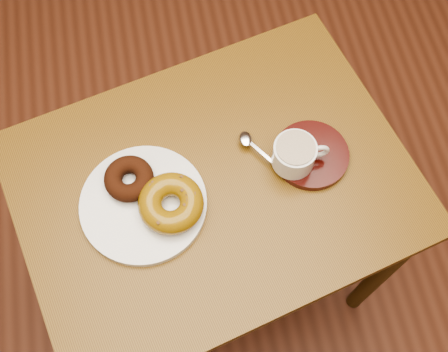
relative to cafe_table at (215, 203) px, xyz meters
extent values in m
plane|color=#5D2F1D|center=(-0.29, -0.11, -0.60)|extent=(6.00, 6.00, 0.00)
cube|color=brown|center=(0.00, 0.00, 0.10)|extent=(0.87, 0.73, 0.03)
cylinder|color=#3F2D12|center=(0.39, -0.16, -0.26)|extent=(0.04, 0.04, 0.68)
cylinder|color=#3F2D12|center=(-0.39, 0.16, -0.26)|extent=(0.04, 0.04, 0.68)
cylinder|color=#3F2D12|center=(0.27, 0.32, -0.26)|extent=(0.04, 0.04, 0.68)
cylinder|color=silver|center=(-0.14, -0.02, 0.12)|extent=(0.33, 0.33, 0.01)
torus|color=black|center=(-0.16, 0.02, 0.15)|extent=(0.12, 0.12, 0.03)
torus|color=#85600E|center=(-0.09, -0.04, 0.15)|extent=(0.13, 0.13, 0.04)
cube|color=#53351B|center=(-0.05, -0.04, 0.17)|extent=(0.01, 0.01, 0.00)
cube|color=#53351B|center=(-0.05, -0.03, 0.17)|extent=(0.01, 0.01, 0.00)
cube|color=#53351B|center=(-0.06, -0.02, 0.17)|extent=(0.01, 0.01, 0.00)
cube|color=#53351B|center=(-0.07, -0.01, 0.17)|extent=(0.01, 0.01, 0.00)
cube|color=#53351B|center=(-0.08, -0.01, 0.17)|extent=(0.01, 0.01, 0.00)
cube|color=#53351B|center=(-0.10, -0.01, 0.17)|extent=(0.01, 0.01, 0.00)
cube|color=#53351B|center=(-0.11, -0.01, 0.17)|extent=(0.01, 0.01, 0.00)
cube|color=#53351B|center=(-0.12, -0.02, 0.17)|extent=(0.01, 0.01, 0.00)
cube|color=#53351B|center=(-0.13, -0.04, 0.17)|extent=(0.01, 0.01, 0.00)
cube|color=#53351B|center=(-0.13, -0.05, 0.17)|extent=(0.01, 0.01, 0.00)
cube|color=#53351B|center=(-0.12, -0.06, 0.17)|extent=(0.01, 0.01, 0.00)
cube|color=#53351B|center=(-0.11, -0.07, 0.17)|extent=(0.01, 0.01, 0.00)
cube|color=#53351B|center=(-0.10, -0.08, 0.17)|extent=(0.01, 0.01, 0.00)
cube|color=#53351B|center=(-0.08, -0.08, 0.17)|extent=(0.01, 0.01, 0.00)
cube|color=#53351B|center=(-0.07, -0.08, 0.17)|extent=(0.01, 0.01, 0.00)
cube|color=#53351B|center=(-0.06, -0.07, 0.17)|extent=(0.01, 0.01, 0.00)
cube|color=#53351B|center=(-0.05, -0.06, 0.17)|extent=(0.01, 0.01, 0.00)
cylinder|color=black|center=(0.20, 0.02, 0.12)|extent=(0.20, 0.20, 0.02)
cylinder|color=silver|center=(0.16, 0.01, 0.16)|extent=(0.08, 0.08, 0.06)
cylinder|color=brown|center=(0.16, 0.01, 0.19)|extent=(0.07, 0.07, 0.00)
torus|color=silver|center=(0.21, 0.01, 0.16)|extent=(0.04, 0.01, 0.04)
ellipsoid|color=silver|center=(0.08, 0.07, 0.13)|extent=(0.02, 0.03, 0.01)
cube|color=silver|center=(0.10, 0.03, 0.13)|extent=(0.06, 0.08, 0.00)
camera|label=1|loc=(-0.06, -0.43, 1.11)|focal=45.00mm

